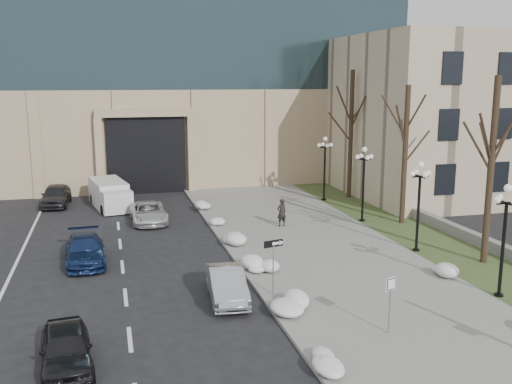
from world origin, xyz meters
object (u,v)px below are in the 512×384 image
at_px(car_a, 66,349).
at_px(lamppost_d, 325,160).
at_px(box_truck, 110,195).
at_px(pedestrian, 282,213).
at_px(car_c, 85,250).
at_px(keep_sign, 390,293).
at_px(lamppost_a, 505,226).
at_px(car_e, 56,195).
at_px(lamppost_c, 364,174).
at_px(lamppost_b, 419,194).
at_px(car_b, 227,284).
at_px(one_way_sign, 277,250).
at_px(car_d, 148,213).

bearing_deg(car_a, lamppost_d, 45.99).
xyz_separation_m(car_a, box_truck, (1.59, 23.00, 0.24)).
distance_m(car_a, lamppost_d, 27.00).
bearing_deg(car_a, pedestrian, 46.22).
bearing_deg(car_c, keep_sign, -49.94).
xyz_separation_m(car_c, lamppost_a, (16.52, -9.10, 2.41)).
xyz_separation_m(car_e, lamppost_c, (18.89, -9.96, 2.31)).
relative_size(car_a, lamppost_c, 0.80).
xyz_separation_m(lamppost_b, lamppost_c, (0.00, 6.50, 0.00)).
bearing_deg(car_b, pedestrian, 66.34).
relative_size(car_e, one_way_sign, 1.84).
xyz_separation_m(car_b, lamppost_c, (10.81, 10.32, 2.41)).
bearing_deg(pedestrian, car_e, -50.09).
height_order(car_a, one_way_sign, one_way_sign).
bearing_deg(keep_sign, box_truck, 91.92).
distance_m(keep_sign, lamppost_c, 16.27).
bearing_deg(lamppost_b, car_c, 171.05).
height_order(lamppost_a, lamppost_c, same).
xyz_separation_m(car_e, pedestrian, (13.62, -9.96, 0.20)).
bearing_deg(box_truck, car_e, 147.57).
distance_m(car_a, car_d, 18.37).
bearing_deg(box_truck, lamppost_a, -65.42).
distance_m(lamppost_a, lamppost_d, 19.50).
height_order(one_way_sign, lamppost_b, lamppost_b).
bearing_deg(lamppost_a, lamppost_b, 90.00).
relative_size(car_b, car_d, 0.88).
xyz_separation_m(car_d, lamppost_c, (12.92, -3.44, 2.44)).
relative_size(car_b, pedestrian, 2.39).
xyz_separation_m(car_c, lamppost_b, (16.52, -2.60, 2.41)).
distance_m(car_c, lamppost_b, 16.90).
bearing_deg(car_d, lamppost_b, -38.94).
bearing_deg(car_a, lamppost_a, -0.25).
relative_size(box_truck, keep_sign, 2.80).
height_order(car_a, lamppost_d, lamppost_d).
bearing_deg(keep_sign, lamppost_b, 35.41).
relative_size(car_d, box_truck, 0.75).
bearing_deg(pedestrian, car_c, 5.23).
bearing_deg(car_e, box_truck, -18.17).
bearing_deg(keep_sign, car_a, 157.91).
height_order(car_c, one_way_sign, one_way_sign).
bearing_deg(car_a, box_truck, 80.63).
height_order(box_truck, lamppost_c, lamppost_c).
xyz_separation_m(car_a, lamppost_b, (16.77, 8.02, 2.43)).
xyz_separation_m(car_b, one_way_sign, (2.06, -0.13, 1.34)).
bearing_deg(box_truck, car_c, -106.83).
bearing_deg(car_b, car_a, -140.31).
height_order(car_d, lamppost_c, lamppost_c).
height_order(one_way_sign, lamppost_a, lamppost_a).
height_order(keep_sign, lamppost_d, lamppost_d).
bearing_deg(lamppost_a, car_e, 129.45).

